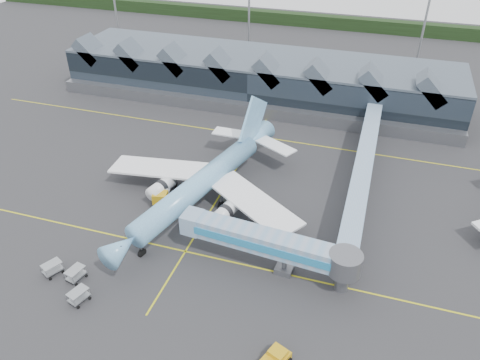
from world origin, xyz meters
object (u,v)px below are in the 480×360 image
(jet_bridge, at_px, (278,246))
(pushback_tug, at_px, (275,360))
(fuel_truck, at_px, (165,186))
(main_airliner, at_px, (204,181))

(jet_bridge, xyz_separation_m, pushback_tug, (3.29, -14.16, -3.44))
(fuel_truck, xyz_separation_m, pushback_tug, (25.12, -25.61, -0.87))
(jet_bridge, bearing_deg, pushback_tug, -72.11)
(main_airliner, relative_size, jet_bridge, 1.66)
(fuel_truck, bearing_deg, pushback_tug, -57.79)
(main_airliner, distance_m, pushback_tug, 31.93)
(main_airliner, distance_m, jet_bridge, 19.10)
(fuel_truck, distance_m, pushback_tug, 35.89)
(main_airliner, xyz_separation_m, jet_bridge, (14.97, -11.85, 0.34))
(main_airliner, height_order, jet_bridge, main_airliner)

